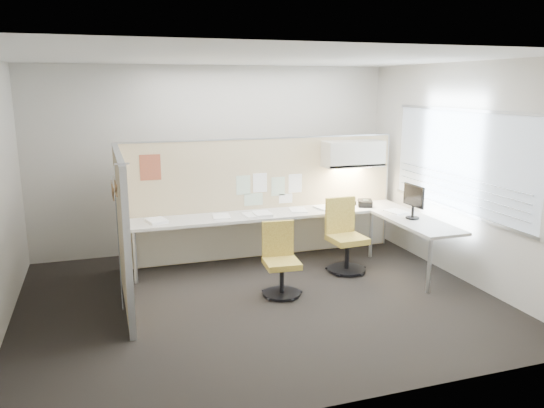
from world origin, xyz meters
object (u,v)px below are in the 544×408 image
object	(u,v)px
desk	(298,222)
chair_left	(280,262)
phone	(365,203)
monitor	(413,199)
chair_right	(345,238)

from	to	relation	value
desk	chair_left	distance (m)	1.22
chair_left	phone	xyz separation A→B (m)	(1.72, 1.11, 0.37)
chair_left	phone	world-z (taller)	chair_left
chair_left	phone	distance (m)	2.08
chair_left	monitor	xyz separation A→B (m)	(1.99, 0.25, 0.59)
chair_left	chair_right	world-z (taller)	chair_right
chair_left	monitor	size ratio (longest dim) A/B	1.88
phone	chair_left	bearing A→B (deg)	-127.32
monitor	phone	distance (m)	0.93
monitor	chair_left	bearing A→B (deg)	95.91
desk	chair_left	world-z (taller)	chair_left
desk	chair_left	xyz separation A→B (m)	(-0.62, -1.03, -0.19)
chair_left	phone	bearing A→B (deg)	37.68
desk	chair_right	size ratio (longest dim) A/B	4.05
chair_right	chair_left	bearing A→B (deg)	-158.53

